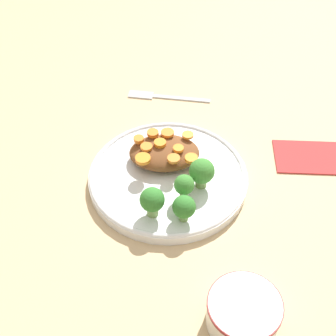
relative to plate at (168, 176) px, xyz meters
The scene contains 20 objects.
ground_plane 0.01m from the plate, ahead, with size 4.00×4.00×0.00m, color tan.
plate is the anchor object (origin of this frame).
dip_bowl 0.28m from the plate, 110.15° to the left, with size 0.10×0.10×0.05m.
stew_mound 0.04m from the plate, 80.35° to the right, with size 0.12×0.09×0.03m, color brown.
broccoli_floret_0 0.10m from the plate, 73.79° to the left, with size 0.04×0.04×0.06m.
broccoli_floret_1 0.11m from the plate, 103.37° to the left, with size 0.04×0.04×0.05m.
broccoli_floret_2 0.07m from the plate, 154.14° to the left, with size 0.04×0.04×0.06m.
broccoli_floret_3 0.07m from the plate, 114.03° to the left, with size 0.03×0.03×0.05m.
carrot_slice_0 0.05m from the plate, 125.82° to the right, with size 0.02×0.02×0.01m, color orange.
carrot_slice_1 0.08m from the plate, 44.13° to the right, with size 0.02×0.02×0.01m, color orange.
carrot_slice_2 0.08m from the plate, 89.55° to the right, with size 0.02×0.02×0.01m, color orange.
carrot_slice_3 0.06m from the plate, 39.64° to the right, with size 0.02×0.02×0.00m, color orange.
carrot_slice_4 0.08m from the plate, 67.97° to the right, with size 0.02×0.02×0.01m, color orange.
carrot_slice_5 0.06m from the plate, behind, with size 0.02×0.02×0.01m, color orange.
carrot_slice_6 0.06m from the plate, 70.84° to the right, with size 0.02×0.02×0.01m, color orange.
carrot_slice_7 0.08m from the plate, 120.69° to the right, with size 0.02×0.02×0.00m, color orange.
carrot_slice_8 0.06m from the plate, ahead, with size 0.03×0.03×0.01m, color orange.
carrot_slice_9 0.04m from the plate, 161.93° to the right, with size 0.02×0.02×0.01m, color orange.
fork 0.25m from the plate, 87.13° to the right, with size 0.18×0.05×0.01m.
napkin 0.27m from the plate, 168.23° to the right, with size 0.14×0.10×0.01m.
Camera 1 is at (0.01, 0.57, 0.61)m, focal length 50.00 mm.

